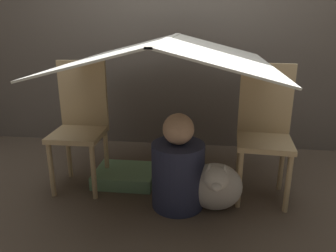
{
  "coord_description": "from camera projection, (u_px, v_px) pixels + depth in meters",
  "views": [
    {
      "loc": [
        0.26,
        -1.97,
        1.23
      ],
      "look_at": [
        0.0,
        0.19,
        0.52
      ],
      "focal_mm": 35.0,
      "sensor_mm": 36.0,
      "label": 1
    }
  ],
  "objects": [
    {
      "name": "ground_plane",
      "position": [
        165.0,
        206.0,
        2.27
      ],
      "size": [
        8.8,
        8.8,
        0.0
      ],
      "primitive_type": "plane",
      "color": "brown"
    },
    {
      "name": "wall_back",
      "position": [
        181.0,
        17.0,
        3.03
      ],
      "size": [
        7.0,
        0.05,
        2.5
      ],
      "color": "#6B6056",
      "rests_on": "ground_plane"
    },
    {
      "name": "chair_left",
      "position": [
        81.0,
        121.0,
        2.44
      ],
      "size": [
        0.37,
        0.37,
        0.94
      ],
      "rotation": [
        0.0,
        0.0,
        0.01
      ],
      "color": "#D1B27F",
      "rests_on": "ground_plane"
    },
    {
      "name": "chair_right",
      "position": [
        265.0,
        128.0,
        2.29
      ],
      "size": [
        0.39,
        0.39,
        0.94
      ],
      "rotation": [
        0.0,
        0.0,
        -0.07
      ],
      "color": "#D1B27F",
      "rests_on": "ground_plane"
    },
    {
      "name": "sheet_canopy",
      "position": [
        168.0,
        52.0,
        2.13
      ],
      "size": [
        1.34,
        1.44,
        0.18
      ],
      "color": "silver"
    },
    {
      "name": "person_front",
      "position": [
        178.0,
        169.0,
        2.2
      ],
      "size": [
        0.35,
        0.35,
        0.66
      ],
      "color": "#2D3351",
      "rests_on": "ground_plane"
    },
    {
      "name": "dog",
      "position": [
        215.0,
        186.0,
        2.15
      ],
      "size": [
        0.36,
        0.34,
        0.4
      ],
      "color": "silver",
      "rests_on": "ground_plane"
    },
    {
      "name": "floor_cushion",
      "position": [
        125.0,
        175.0,
        2.6
      ],
      "size": [
        0.46,
        0.37,
        0.1
      ],
      "color": "#7FB27F",
      "rests_on": "ground_plane"
    }
  ]
}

